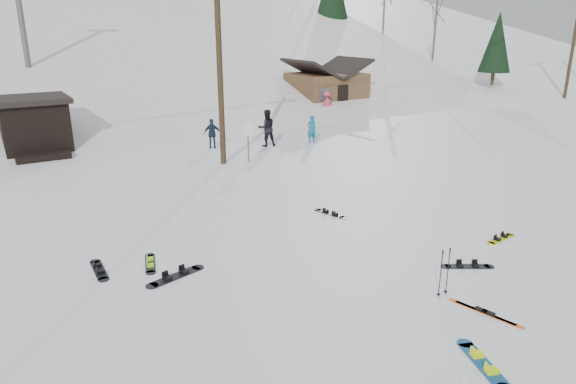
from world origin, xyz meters
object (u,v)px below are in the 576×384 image
hero_skis (485,313)px  hero_snowboard (484,364)px  cabin (326,90)px  utility_pole (219,59)px

hero_skis → hero_snowboard: bearing=-155.3°
hero_snowboard → cabin: bearing=-9.5°
utility_pole → hero_snowboard: bearing=-97.3°
utility_pole → cabin: 16.71m
cabin → hero_skis: (-13.53, -24.89, -1.46)m
utility_pole → hero_skis: bearing=-92.0°
cabin → hero_skis: size_ratio=3.15×
utility_pole → hero_skis: utility_pole is taller
hero_skis → cabin: bearing=48.6°
utility_pole → hero_snowboard: (-2.07, -16.09, -4.65)m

